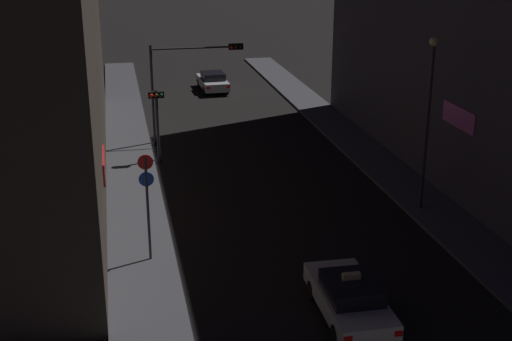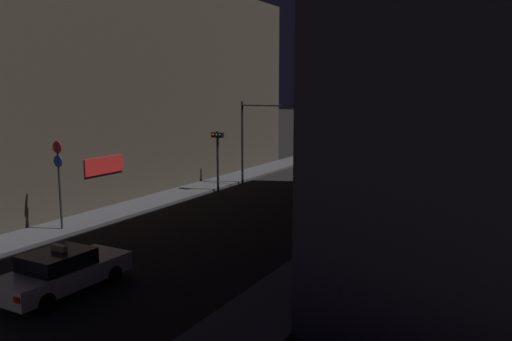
{
  "view_description": "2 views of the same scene",
  "coord_description": "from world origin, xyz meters",
  "px_view_note": "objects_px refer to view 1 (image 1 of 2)",
  "views": [
    {
      "loc": [
        -6.88,
        -11.41,
        11.66
      ],
      "look_at": [
        -1.01,
        16.79,
        1.5
      ],
      "focal_mm": 48.64,
      "sensor_mm": 36.0,
      "label": 1
    },
    {
      "loc": [
        12.89,
        -4.49,
        6.47
      ],
      "look_at": [
        1.04,
        17.48,
        2.59
      ],
      "focal_mm": 36.83,
      "sensor_mm": 36.0,
      "label": 2
    }
  ],
  "objects_px": {
    "far_car": "(213,81)",
    "sign_pole_left": "(147,198)",
    "traffic_light_overhead": "(187,72)",
    "traffic_light_left_kerb": "(157,111)",
    "taxi": "(350,298)",
    "street_lamp_near_block": "(428,108)"
  },
  "relations": [
    {
      "from": "far_car",
      "to": "sign_pole_left",
      "type": "distance_m",
      "value": 28.3
    },
    {
      "from": "traffic_light_overhead",
      "to": "traffic_light_left_kerb",
      "type": "relative_size",
      "value": 1.46
    },
    {
      "from": "taxi",
      "to": "traffic_light_overhead",
      "type": "distance_m",
      "value": 20.22
    },
    {
      "from": "traffic_light_left_kerb",
      "to": "street_lamp_near_block",
      "type": "distance_m",
      "value": 13.94
    },
    {
      "from": "sign_pole_left",
      "to": "street_lamp_near_block",
      "type": "distance_m",
      "value": 12.24
    },
    {
      "from": "traffic_light_overhead",
      "to": "street_lamp_near_block",
      "type": "bearing_deg",
      "value": -54.09
    },
    {
      "from": "far_car",
      "to": "traffic_light_overhead",
      "type": "distance_m",
      "value": 13.75
    },
    {
      "from": "street_lamp_near_block",
      "to": "taxi",
      "type": "bearing_deg",
      "value": -127.31
    },
    {
      "from": "taxi",
      "to": "far_car",
      "type": "height_order",
      "value": "taxi"
    },
    {
      "from": "traffic_light_overhead",
      "to": "sign_pole_left",
      "type": "relative_size",
      "value": 1.4
    },
    {
      "from": "far_car",
      "to": "street_lamp_near_block",
      "type": "relative_size",
      "value": 0.61
    },
    {
      "from": "far_car",
      "to": "street_lamp_near_block",
      "type": "distance_m",
      "value": 25.78
    },
    {
      "from": "far_car",
      "to": "traffic_light_overhead",
      "type": "bearing_deg",
      "value": -104.15
    },
    {
      "from": "sign_pole_left",
      "to": "street_lamp_near_block",
      "type": "height_order",
      "value": "street_lamp_near_block"
    },
    {
      "from": "traffic_light_overhead",
      "to": "sign_pole_left",
      "type": "height_order",
      "value": "traffic_light_overhead"
    },
    {
      "from": "taxi",
      "to": "far_car",
      "type": "distance_m",
      "value": 32.68
    },
    {
      "from": "traffic_light_left_kerb",
      "to": "sign_pole_left",
      "type": "distance_m",
      "value": 11.5
    },
    {
      "from": "traffic_light_overhead",
      "to": "traffic_light_left_kerb",
      "type": "xyz_separation_m",
      "value": [
        -1.95,
        -3.14,
        -1.34
      ]
    },
    {
      "from": "taxi",
      "to": "traffic_light_left_kerb",
      "type": "bearing_deg",
      "value": 105.79
    },
    {
      "from": "traffic_light_overhead",
      "to": "street_lamp_near_block",
      "type": "relative_size",
      "value": 0.77
    },
    {
      "from": "traffic_light_overhead",
      "to": "traffic_light_left_kerb",
      "type": "bearing_deg",
      "value": -121.76
    },
    {
      "from": "traffic_light_left_kerb",
      "to": "taxi",
      "type": "bearing_deg",
      "value": -74.21
    }
  ]
}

